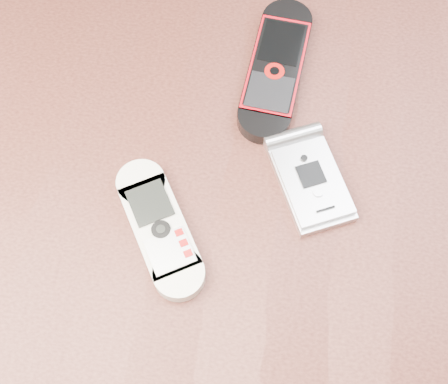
{
  "coord_description": "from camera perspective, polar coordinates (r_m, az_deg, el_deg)",
  "views": [
    {
      "loc": [
        0.03,
        -0.24,
        1.27
      ],
      "look_at": [
        0.01,
        0.0,
        0.76
      ],
      "focal_mm": 50.0,
      "sensor_mm": 36.0,
      "label": 1
    }
  ],
  "objects": [
    {
      "name": "ground",
      "position": [
        1.3,
        -0.23,
        -14.3
      ],
      "size": [
        4.0,
        4.0,
        0.0
      ],
      "primitive_type": "plane",
      "color": "#472B19",
      "rests_on": "ground"
    },
    {
      "name": "table",
      "position": [
        0.67,
        -0.42,
        -4.1
      ],
      "size": [
        1.2,
        0.8,
        0.75
      ],
      "color": "black",
      "rests_on": "ground"
    },
    {
      "name": "nokia_white",
      "position": [
        0.56,
        -5.92,
        -3.26
      ],
      "size": [
        0.11,
        0.14,
        0.02
      ],
      "primitive_type": "cube",
      "rotation": [
        0.0,
        0.0,
        0.53
      ],
      "color": "silver",
      "rests_on": "table"
    },
    {
      "name": "nokia_black_red",
      "position": [
        0.64,
        4.76,
        11.25
      ],
      "size": [
        0.07,
        0.18,
        0.02
      ],
      "primitive_type": "cube",
      "rotation": [
        0.0,
        0.0,
        -0.1
      ],
      "color": "black",
      "rests_on": "table"
    },
    {
      "name": "motorola_razr",
      "position": [
        0.58,
        7.96,
        1.05
      ],
      "size": [
        0.1,
        0.12,
        0.02
      ],
      "primitive_type": "cube",
      "rotation": [
        0.0,
        0.0,
        0.43
      ],
      "color": "silver",
      "rests_on": "table"
    }
  ]
}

